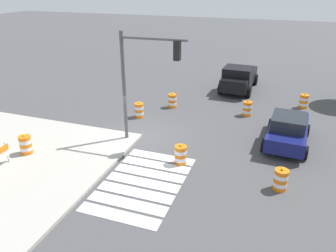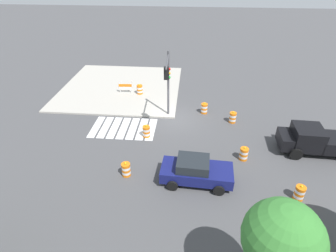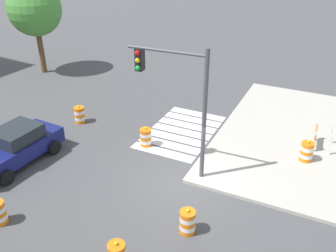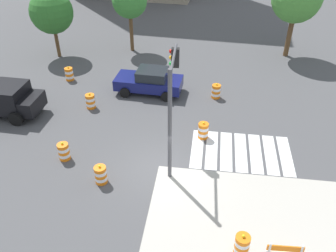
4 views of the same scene
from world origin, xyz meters
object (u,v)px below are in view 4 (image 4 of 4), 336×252
at_px(pickup_truck, 1,99).
at_px(traffic_barrel_near_corner, 203,131).
at_px(traffic_barrel_lane_center, 90,101).
at_px(street_tree_streetside_near, 51,12).
at_px(traffic_barrel_far_curb, 69,74).
at_px(street_tree_streetside_mid, 130,1).
at_px(sports_car, 150,81).
at_px(traffic_barrel_median_near, 64,151).
at_px(traffic_barrel_median_far, 101,175).
at_px(traffic_barrel_on_sidewalk, 242,245).
at_px(traffic_light_pole, 172,94).
at_px(traffic_barrel_crosswalk_end, 216,91).

relative_size(pickup_truck, traffic_barrel_near_corner, 5.12).
relative_size(traffic_barrel_lane_center, street_tree_streetside_near, 0.20).
relative_size(traffic_barrel_far_curb, street_tree_streetside_mid, 0.19).
relative_size(sports_car, traffic_barrel_far_curb, 4.31).
height_order(pickup_truck, traffic_barrel_far_curb, pickup_truck).
distance_m(pickup_truck, traffic_barrel_median_near, 6.26).
relative_size(pickup_truck, traffic_barrel_median_near, 5.12).
bearing_deg(traffic_barrel_median_near, traffic_barrel_far_curb, 108.79).
distance_m(traffic_barrel_median_far, traffic_barrel_on_sidewalk, 6.99).
height_order(traffic_barrel_lane_center, traffic_barrel_on_sidewalk, traffic_barrel_on_sidewalk).
xyz_separation_m(traffic_barrel_median_far, traffic_barrel_far_curb, (-5.10, 9.60, 0.00)).
distance_m(traffic_barrel_median_far, traffic_light_pole, 4.95).
distance_m(traffic_barrel_median_near, traffic_barrel_lane_center, 4.87).
bearing_deg(traffic_barrel_near_corner, street_tree_streetside_near, 141.90).
height_order(traffic_barrel_crosswalk_end, street_tree_streetside_near, street_tree_streetside_near).
height_order(sports_car, pickup_truck, pickup_truck).
bearing_deg(sports_car, traffic_barrel_median_far, -94.96).
distance_m(traffic_barrel_lane_center, street_tree_streetside_mid, 9.77).
relative_size(traffic_barrel_median_far, traffic_barrel_on_sidewalk, 1.00).
relative_size(traffic_barrel_median_far, traffic_barrel_far_curb, 1.00).
relative_size(pickup_truck, traffic_barrel_on_sidewalk, 5.12).
distance_m(traffic_barrel_crosswalk_end, traffic_barrel_median_far, 9.90).
xyz_separation_m(traffic_barrel_near_corner, traffic_barrel_on_sidewalk, (1.78, -7.20, 0.15)).
bearing_deg(traffic_barrel_near_corner, traffic_barrel_median_near, -158.28).
xyz_separation_m(sports_car, traffic_barrel_near_corner, (3.73, -4.56, -0.36)).
bearing_deg(traffic_barrel_median_near, sports_car, 67.19).
bearing_deg(traffic_barrel_median_near, traffic_barrel_median_far, -31.06).
distance_m(traffic_barrel_far_curb, traffic_barrel_on_sidewalk, 17.04).
bearing_deg(pickup_truck, traffic_barrel_crosswalk_end, 15.86).
distance_m(pickup_truck, traffic_barrel_near_corner, 11.96).
bearing_deg(street_tree_streetside_near, pickup_truck, -90.27).
relative_size(traffic_barrel_crosswalk_end, street_tree_streetside_mid, 0.19).
height_order(traffic_barrel_crosswalk_end, traffic_barrel_lane_center, same).
xyz_separation_m(traffic_barrel_crosswalk_end, traffic_barrel_on_sidewalk, (1.18, -11.61, 0.15)).
height_order(traffic_barrel_median_far, street_tree_streetside_mid, street_tree_streetside_mid).
bearing_deg(pickup_truck, traffic_barrel_lane_center, 14.78).
relative_size(traffic_barrel_median_near, traffic_light_pole, 0.19).
relative_size(traffic_barrel_near_corner, traffic_light_pole, 0.19).
relative_size(pickup_truck, street_tree_streetside_mid, 0.98).
xyz_separation_m(sports_car, street_tree_streetside_near, (-8.14, 4.75, 2.67)).
xyz_separation_m(traffic_light_pole, street_tree_streetside_near, (-10.43, 11.59, -0.42)).
distance_m(pickup_truck, street_tree_streetside_near, 8.82).
relative_size(traffic_barrel_near_corner, traffic_barrel_on_sidewalk, 1.00).
bearing_deg(sports_car, traffic_barrel_lane_center, -143.54).
bearing_deg(street_tree_streetside_mid, traffic_barrel_far_curb, -119.15).
bearing_deg(traffic_barrel_crosswalk_end, traffic_barrel_on_sidewalk, -84.18).
relative_size(sports_car, street_tree_streetside_mid, 0.82).
bearing_deg(traffic_barrel_on_sidewalk, pickup_truck, 149.52).
xyz_separation_m(traffic_barrel_median_near, traffic_barrel_median_far, (2.30, -1.39, 0.00)).
distance_m(traffic_barrel_near_corner, traffic_barrel_crosswalk_end, 4.45).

